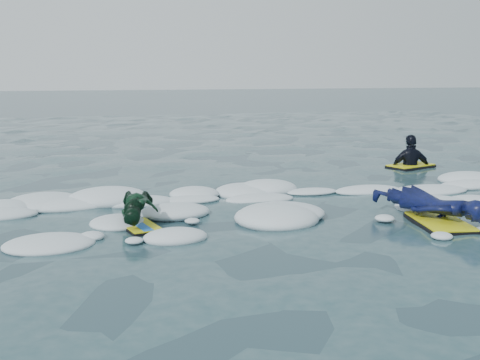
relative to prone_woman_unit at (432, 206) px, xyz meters
name	(u,v)px	position (x,y,z in m)	size (l,w,h in m)	color
ground	(283,222)	(-2.01, 0.53, -0.23)	(120.00, 120.00, 0.00)	#172C38
foam_band	(262,206)	(-2.01, 1.56, -0.23)	(12.00, 3.10, 0.30)	silver
prone_woman_unit	(432,206)	(0.00, 0.00, 0.00)	(1.24, 1.85, 0.46)	black
prone_child_unit	(138,210)	(-4.01, 0.83, -0.01)	(0.76, 1.24, 0.45)	black
waiting_rider_unit	(410,170)	(2.20, 4.38, -0.28)	(1.20, 0.91, 1.59)	black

